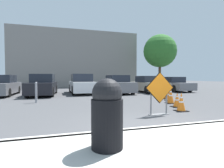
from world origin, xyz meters
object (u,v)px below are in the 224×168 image
at_px(road_closed_sign, 160,91).
at_px(parked_car_fourth, 118,85).
at_px(parked_car_nearest, 1,86).
at_px(traffic_cone_fourth, 169,94).
at_px(traffic_cone_fifth, 167,93).
at_px(parked_car_sixth, 173,84).
at_px(traffic_cone_nearest, 181,102).
at_px(parked_car_second, 43,85).
at_px(parked_car_third, 82,84).
at_px(bollard_nearest, 36,92).
at_px(parked_car_fifth, 148,85).
at_px(traffic_cone_second, 177,100).
at_px(traffic_cone_third, 171,96).
at_px(trash_bin, 107,113).

bearing_deg(road_closed_sign, parked_car_fourth, 81.43).
xyz_separation_m(parked_car_nearest, parked_car_fourth, (8.81, -0.64, 0.00)).
height_order(traffic_cone_fourth, traffic_cone_fifth, traffic_cone_fifth).
bearing_deg(traffic_cone_fifth, parked_car_sixth, 51.55).
xyz_separation_m(traffic_cone_nearest, parked_car_fourth, (0.10, 8.17, 0.34)).
bearing_deg(parked_car_second, traffic_cone_fifth, 151.55).
relative_size(traffic_cone_fourth, parked_car_third, 0.16).
bearing_deg(bollard_nearest, parked_car_fifth, 26.13).
relative_size(traffic_cone_nearest, traffic_cone_fifth, 0.99).
bearing_deg(bollard_nearest, road_closed_sign, -44.35).
bearing_deg(parked_car_nearest, parked_car_second, 167.79).
xyz_separation_m(road_closed_sign, traffic_cone_nearest, (1.19, 0.36, -0.47)).
distance_m(traffic_cone_second, bollard_nearest, 6.99).
distance_m(traffic_cone_third, parked_car_third, 7.83).
bearing_deg(traffic_cone_second, traffic_cone_nearest, -118.01).
xyz_separation_m(traffic_cone_fourth, parked_car_second, (-7.14, 5.39, 0.37)).
xyz_separation_m(traffic_cone_fifth, bollard_nearest, (-7.50, 0.52, 0.21)).
relative_size(traffic_cone_nearest, bollard_nearest, 0.68).
bearing_deg(traffic_cone_second, parked_car_nearest, 139.03).
bearing_deg(traffic_cone_second, parked_car_fifth, 71.11).
relative_size(traffic_cone_third, parked_car_second, 0.17).
distance_m(parked_car_fourth, parked_car_fifth, 2.95).
xyz_separation_m(road_closed_sign, parked_car_third, (-1.65, 9.15, -0.09)).
bearing_deg(parked_car_fifth, parked_car_third, -2.52).
relative_size(traffic_cone_nearest, traffic_cone_second, 1.15).
height_order(traffic_cone_nearest, parked_car_fifth, parked_car_fifth).
bearing_deg(traffic_cone_fifth, traffic_cone_fourth, -117.43).
xyz_separation_m(road_closed_sign, parked_car_fourth, (1.29, 8.54, -0.13)).
height_order(traffic_cone_nearest, bollard_nearest, bollard_nearest).
distance_m(road_closed_sign, traffic_cone_fourth, 4.10).
relative_size(road_closed_sign, bollard_nearest, 1.39).
distance_m(parked_car_nearest, bollard_nearest, 5.58).
relative_size(traffic_cone_fifth, parked_car_second, 0.16).
bearing_deg(traffic_cone_fourth, parked_car_second, 142.98).
relative_size(traffic_cone_third, trash_bin, 0.70).
xyz_separation_m(traffic_cone_third, trash_bin, (-4.63, -4.84, 0.33)).
xyz_separation_m(traffic_cone_second, parked_car_sixth, (5.52, 8.01, 0.33)).
relative_size(traffic_cone_second, parked_car_nearest, 0.14).
relative_size(traffic_cone_second, parked_car_sixth, 0.14).
relative_size(traffic_cone_nearest, parked_car_second, 0.16).
distance_m(parked_car_fifth, bollard_nearest, 9.77).
xyz_separation_m(traffic_cone_third, parked_car_fourth, (-0.75, 6.29, 0.30)).
bearing_deg(traffic_cone_second, parked_car_fourth, 92.80).
xyz_separation_m(road_closed_sign, traffic_cone_fourth, (2.56, 3.17, -0.47)).
distance_m(traffic_cone_nearest, traffic_cone_third, 2.07).
bearing_deg(traffic_cone_second, trash_bin, -138.03).
bearing_deg(traffic_cone_third, road_closed_sign, -132.15).
bearing_deg(traffic_cone_second, parked_car_second, 130.31).
distance_m(traffic_cone_fourth, parked_car_second, 8.95).
xyz_separation_m(traffic_cone_fourth, parked_car_nearest, (-10.08, 6.00, 0.33)).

